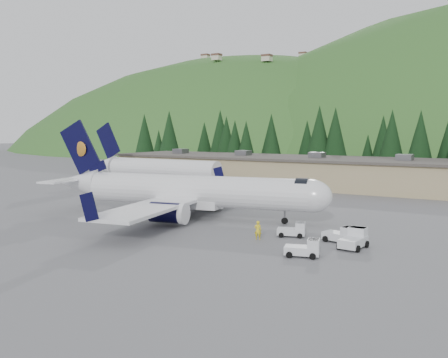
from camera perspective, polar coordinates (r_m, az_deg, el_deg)
ground at (r=57.26m, az=-3.12°, el=-4.49°), size 600.00×600.00×0.00m
airliner at (r=57.21m, az=-4.06°, el=-1.45°), size 34.01×32.11×11.32m
second_airliner at (r=89.23m, az=-8.39°, el=1.25°), size 27.50×11.00×10.05m
baggage_tug_a at (r=47.80m, az=7.98°, el=-5.82°), size 2.87×2.20×1.38m
baggage_tug_b at (r=46.04m, az=13.35°, el=-6.27°), size 3.19×2.36×1.55m
baggage_tug_c at (r=44.35m, az=14.68°, el=-6.68°), size 2.10×3.25×1.67m
terminal_building at (r=92.50m, az=7.64°, el=0.98°), size 71.00×17.00×6.10m
baggage_tug_d at (r=40.55m, az=9.26°, el=-7.87°), size 3.01×2.25×1.46m
ramp_worker at (r=46.07m, az=3.89°, el=-5.87°), size 0.77×0.67×1.78m
tree_line at (r=114.50m, az=11.99°, el=4.39°), size 115.75×18.27×14.09m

